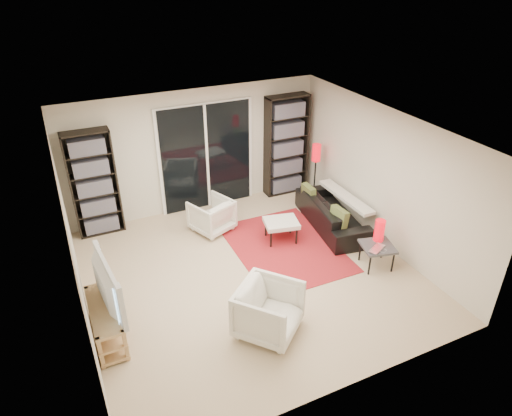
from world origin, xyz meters
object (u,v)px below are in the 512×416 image
object	(u,v)px
armchair_front	(269,311)
ottoman	(281,224)
armchair_back	(212,215)
bookshelf_left	(94,184)
floor_lamp	(316,159)
tv_stand	(106,321)
side_table	(378,248)
bookshelf_right	(286,146)
sofa	(332,213)

from	to	relation	value
armchair_front	ottoman	size ratio (longest dim) A/B	1.19
armchair_back	ottoman	world-z (taller)	armchair_back
bookshelf_left	floor_lamp	xyz separation A→B (m)	(4.16, -0.67, -0.02)
floor_lamp	tv_stand	bearing A→B (deg)	-154.96
armchair_front	side_table	world-z (taller)	armchair_front
armchair_front	ottoman	bearing A→B (deg)	17.28
side_table	floor_lamp	distance (m)	2.44
armchair_back	tv_stand	bearing A→B (deg)	19.54
bookshelf_right	sofa	xyz separation A→B (m)	(0.11, -1.65, -0.77)
bookshelf_left	armchair_back	size ratio (longest dim) A/B	2.85
bookshelf_right	ottoman	xyz separation A→B (m)	(-0.99, -1.68, -0.70)
bookshelf_right	side_table	size ratio (longest dim) A/B	3.47
bookshelf_right	armchair_back	distance (m)	2.27
tv_stand	armchair_front	xyz separation A→B (m)	(2.00, -0.83, 0.10)
bookshelf_left	ottoman	xyz separation A→B (m)	(2.86, -1.68, -0.63)
bookshelf_left	sofa	world-z (taller)	bookshelf_left
tv_stand	sofa	bearing A→B (deg)	14.69
bookshelf_left	floor_lamp	distance (m)	4.21
tv_stand	bookshelf_left	bearing A→B (deg)	82.76
sofa	bookshelf_right	bearing A→B (deg)	12.30
ottoman	bookshelf_right	bearing A→B (deg)	59.49
ottoman	armchair_front	bearing A→B (deg)	-122.18
armchair_back	ottoman	bearing A→B (deg)	117.51
bookshelf_left	bookshelf_right	size ratio (longest dim) A/B	0.93
armchair_back	floor_lamp	distance (m)	2.39
bookshelf_right	ottoman	world-z (taller)	bookshelf_right
armchair_back	floor_lamp	xyz separation A→B (m)	(2.29, 0.15, 0.64)
side_table	armchair_front	bearing A→B (deg)	-165.55
armchair_front	floor_lamp	xyz separation A→B (m)	(2.51, 2.94, 0.59)
ottoman	side_table	distance (m)	1.71
bookshelf_right	floor_lamp	xyz separation A→B (m)	(0.31, -0.67, -0.10)
ottoman	floor_lamp	distance (m)	1.75
armchair_back	armchair_front	bearing A→B (deg)	63.59
bookshelf_left	tv_stand	xyz separation A→B (m)	(-0.35, -2.78, -0.71)
ottoman	side_table	size ratio (longest dim) A/B	1.11
bookshelf_right	armchair_front	distance (m)	4.29
armchair_back	ottoman	distance (m)	1.31
armchair_front	floor_lamp	size ratio (longest dim) A/B	0.63
tv_stand	floor_lamp	distance (m)	5.03
bookshelf_left	bookshelf_right	bearing A→B (deg)	-0.00
bookshelf_left	side_table	xyz separation A→B (m)	(3.91, -3.03, -0.62)
bookshelf_left	sofa	xyz separation A→B (m)	(3.96, -1.65, -0.70)
sofa	side_table	size ratio (longest dim) A/B	3.15
bookshelf_left	armchair_front	bearing A→B (deg)	-65.55
bookshelf_left	tv_stand	size ratio (longest dim) A/B	1.72
bookshelf_right	armchair_front	size ratio (longest dim) A/B	2.62
ottoman	tv_stand	bearing A→B (deg)	-161.09
bookshelf_left	armchair_front	distance (m)	4.02
tv_stand	side_table	distance (m)	4.27
bookshelf_left	armchair_front	xyz separation A→B (m)	(1.64, -3.61, -0.61)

